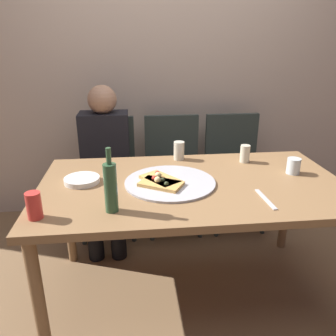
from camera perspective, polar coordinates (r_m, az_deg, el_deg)
The scene contains 17 objects.
ground_plane at distance 2.24m, azimuth 3.67°, elevation -19.97°, with size 8.00×8.00×0.00m, color brown.
back_wall at distance 2.93m, azimuth 0.03°, elevation 17.68°, with size 6.00×0.10×2.60m, color #BCA893.
dining_table at distance 1.88m, azimuth 4.14°, elevation -4.45°, with size 1.67×0.93×0.74m.
pizza_tray at distance 1.83m, azimuth 0.34°, elevation -2.40°, with size 0.49×0.49×0.01m, color #ADADB2.
pizza_slice_last at distance 1.77m, azimuth -1.26°, elevation -2.63°, with size 0.26×0.22×0.05m.
pizza_slice_extra at distance 1.83m, azimuth -1.32°, elevation -1.88°, with size 0.23×0.25×0.05m.
wine_bottle at distance 1.52m, azimuth -9.72°, elevation -3.16°, with size 0.06×0.06×0.30m.
tumbler_near at distance 2.18m, azimuth 1.88°, elevation 2.97°, with size 0.07×0.07×0.12m, color beige.
tumbler_far at distance 2.08m, azimuth 20.55°, elevation 0.32°, with size 0.08×0.08×0.09m, color silver.
wine_glass at distance 2.19m, azimuth 12.93°, elevation 2.38°, with size 0.06×0.06×0.11m, color beige.
soda_can at distance 1.57m, azimuth -21.80°, elevation -5.95°, with size 0.07×0.07×0.12m, color red.
plate_stack at distance 1.90m, azimuth -14.41°, elevation -1.98°, with size 0.19×0.19×0.03m, color white.
table_knife at distance 1.72m, azimuth 16.25°, elevation -5.10°, with size 0.22×0.02×0.01m, color #B7B7BC.
chair_left at distance 2.71m, azimuth -10.23°, elevation 0.00°, with size 0.44×0.44×0.90m.
chair_middle at distance 2.72m, azimuth 0.78°, elevation 0.43°, with size 0.44×0.44×0.90m.
chair_right at distance 2.83m, azimuth 11.14°, elevation 0.82°, with size 0.44×0.44×0.90m.
guest_in_sweater at distance 2.53m, azimuth -10.62°, elevation 1.49°, with size 0.36×0.56×1.17m.
Camera 1 is at (-0.32, -1.67, 1.47)m, focal length 35.88 mm.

